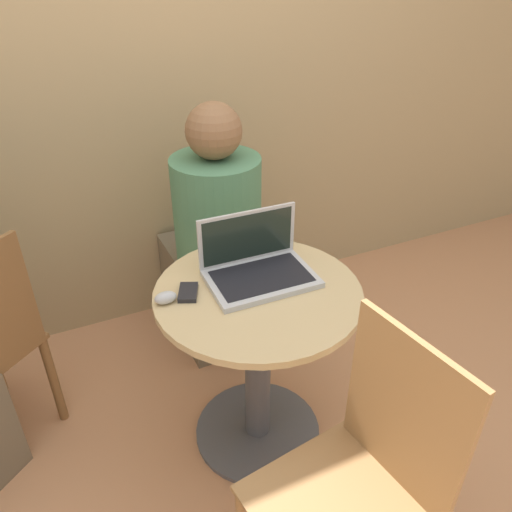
% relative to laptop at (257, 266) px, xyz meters
% --- Properties ---
extents(ground_plane, '(12.00, 12.00, 0.00)m').
position_rel_laptop_xyz_m(ground_plane, '(-0.03, -0.08, -0.75)').
color(ground_plane, tan).
extents(back_wall, '(7.00, 0.05, 2.60)m').
position_rel_laptop_xyz_m(back_wall, '(-0.03, 0.93, 0.55)').
color(back_wall, tan).
rests_on(back_wall, ground_plane).
extents(round_table, '(0.70, 0.70, 0.71)m').
position_rel_laptop_xyz_m(round_table, '(-0.03, -0.08, -0.29)').
color(round_table, '#4C4C51').
rests_on(round_table, ground_plane).
extents(laptop, '(0.36, 0.25, 0.21)m').
position_rel_laptop_xyz_m(laptop, '(0.00, 0.00, 0.00)').
color(laptop, '#B7B7BC').
rests_on(laptop, round_table).
extents(cell_phone, '(0.09, 0.11, 0.02)m').
position_rel_laptop_xyz_m(cell_phone, '(-0.25, -0.00, -0.03)').
color(cell_phone, black).
rests_on(cell_phone, round_table).
extents(computer_mouse, '(0.07, 0.05, 0.04)m').
position_rel_laptop_xyz_m(computer_mouse, '(-0.33, -0.02, -0.02)').
color(computer_mouse, '#B2B2B7').
rests_on(computer_mouse, round_table).
extents(chair_empty, '(0.45, 0.45, 0.92)m').
position_rel_laptop_xyz_m(chair_empty, '(-0.03, -0.70, -0.27)').
color(chair_empty, '#9E7042').
rests_on(chair_empty, ground_plane).
extents(person_seated, '(0.37, 0.58, 1.18)m').
position_rel_laptop_xyz_m(person_seated, '(0.04, 0.56, -0.26)').
color(person_seated, brown).
rests_on(person_seated, ground_plane).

